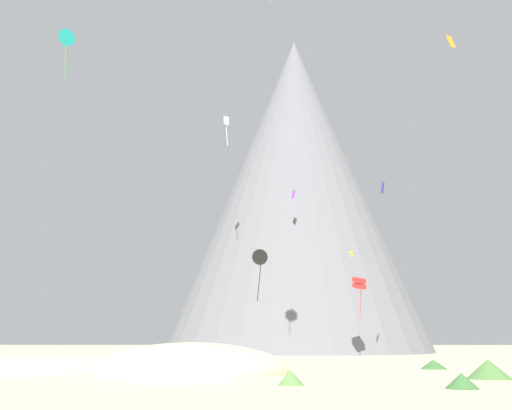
% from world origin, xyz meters
% --- Properties ---
extents(ground_plane, '(400.00, 400.00, 0.00)m').
position_xyz_m(ground_plane, '(0.00, 0.00, 0.00)').
color(ground_plane, '#CCBA8E').
extents(dune_foreground_left, '(16.78, 18.27, 3.99)m').
position_xyz_m(dune_foreground_left, '(-0.64, 8.82, 0.00)').
color(dune_foreground_left, beige).
rests_on(dune_foreground_left, ground_plane).
extents(dune_foreground_right, '(18.46, 21.54, 2.33)m').
position_xyz_m(dune_foreground_right, '(-11.31, 11.95, 0.00)').
color(dune_foreground_right, beige).
rests_on(dune_foreground_right, ground_plane).
extents(bush_low_patch, '(2.34, 2.34, 0.69)m').
position_xyz_m(bush_low_patch, '(16.85, 14.96, 0.35)').
color(bush_low_patch, '#386633').
rests_on(bush_low_patch, ground_plane).
extents(bush_mid_center, '(2.16, 2.16, 0.71)m').
position_xyz_m(bush_mid_center, '(13.53, -3.68, 0.35)').
color(bush_mid_center, '#386633').
rests_on(bush_mid_center, ground_plane).
extents(bush_near_right, '(3.51, 3.51, 1.09)m').
position_xyz_m(bush_near_right, '(17.12, 3.45, 0.54)').
color(bush_near_right, '#477238').
rests_on(bush_near_right, ground_plane).
extents(bush_far_right, '(2.42, 2.42, 0.44)m').
position_xyz_m(bush_far_right, '(-16.74, 21.81, 0.22)').
color(bush_far_right, '#477238').
rests_on(bush_far_right, ground_plane).
extents(bush_ridge_crest, '(1.72, 1.72, 0.71)m').
position_xyz_m(bush_ridge_crest, '(5.80, -1.80, 0.36)').
color(bush_ridge_crest, '#568442').
rests_on(bush_ridge_crest, ground_plane).
extents(rock_massif, '(46.36, 45.82, 57.32)m').
position_xyz_m(rock_massif, '(9.46, 73.85, 27.31)').
color(rock_massif, slate).
rests_on(rock_massif, ground_plane).
extents(kite_violet_mid, '(0.67, 0.63, 1.35)m').
position_xyz_m(kite_violet_mid, '(7.59, 55.68, 23.34)').
color(kite_violet_mid, purple).
extents(kite_gold_mid, '(1.14, 1.13, 3.25)m').
position_xyz_m(kite_gold_mid, '(16.18, 59.07, 14.65)').
color(kite_gold_mid, gold).
extents(kite_orange_high, '(0.82, 0.60, 1.36)m').
position_xyz_m(kite_orange_high, '(21.50, 20.02, 29.33)').
color(kite_orange_high, orange).
extents(kite_black_low, '(1.76, 0.88, 5.48)m').
position_xyz_m(kite_black_low, '(3.31, 31.45, 10.65)').
color(kite_black_low, black).
extents(kite_white_high, '(0.73, 0.59, 4.50)m').
position_xyz_m(kite_white_high, '(-2.11, 50.60, 32.60)').
color(kite_white_high, white).
extents(kite_indigo_mid, '(0.68, 1.04, 1.42)m').
position_xyz_m(kite_indigo_mid, '(17.88, 38.86, 20.04)').
color(kite_indigo_mid, '#5138B2').
extents(kite_teal_high, '(1.95, 1.91, 6.65)m').
position_xyz_m(kite_teal_high, '(-21.20, 36.48, 39.18)').
color(kite_teal_high, teal).
extents(kite_red_low, '(1.84, 1.87, 5.50)m').
position_xyz_m(kite_red_low, '(15.61, 46.07, 9.18)').
color(kite_red_low, red).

